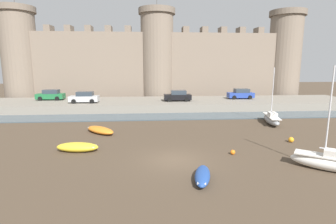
{
  "coord_description": "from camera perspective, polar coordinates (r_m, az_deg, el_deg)",
  "views": [
    {
      "loc": [
        -1.83,
        -17.54,
        6.66
      ],
      "look_at": [
        -0.06,
        5.31,
        2.5
      ],
      "focal_mm": 28.0,
      "sensor_mm": 36.0,
      "label": 1
    }
  ],
  "objects": [
    {
      "name": "ground_plane",
      "position": [
        18.85,
        1.46,
        -10.4
      ],
      "size": [
        160.0,
        160.0,
        0.0
      ],
      "primitive_type": "plane",
      "color": "#4C3D2D"
    },
    {
      "name": "water_channel",
      "position": [
        33.76,
        -1.24,
        -1.0
      ],
      "size": [
        80.0,
        4.5,
        0.1
      ],
      "primitive_type": "cube",
      "color": "#3D4C56",
      "rests_on": "ground"
    },
    {
      "name": "quay_road",
      "position": [
        40.8,
        -1.81,
        1.75
      ],
      "size": [
        61.01,
        10.0,
        1.2
      ],
      "primitive_type": "cube",
      "color": "gray",
      "rests_on": "ground"
    },
    {
      "name": "castle",
      "position": [
        49.55,
        -2.36,
        11.09
      ],
      "size": [
        55.63,
        6.62,
        19.56
      ],
      "color": "#7A6B5B",
      "rests_on": "ground"
    },
    {
      "name": "rowboat_midflat_left",
      "position": [
        15.74,
        7.51,
        -13.55
      ],
      "size": [
        1.56,
        3.06,
        0.61
      ],
      "color": "#234793",
      "rests_on": "ground"
    },
    {
      "name": "sailboat_midflat_right",
      "position": [
        32.05,
        21.59,
        -1.39
      ],
      "size": [
        2.28,
        5.25,
        6.34
      ],
      "color": "gray",
      "rests_on": "ground"
    },
    {
      "name": "rowboat_midflat_centre",
      "position": [
        26.64,
        -14.53,
        -3.79
      ],
      "size": [
        3.62,
        3.61,
        0.62
      ],
      "color": "orange",
      "rests_on": "ground"
    },
    {
      "name": "sailboat_near_channel_left",
      "position": [
        19.8,
        31.55,
        -9.17
      ],
      "size": [
        4.27,
        3.64,
        6.63
      ],
      "color": "silver",
      "rests_on": "ground"
    },
    {
      "name": "rowboat_foreground_centre",
      "position": [
        21.63,
        -19.09,
        -7.19
      ],
      "size": [
        3.37,
        1.6,
        0.71
      ],
      "color": "yellow",
      "rests_on": "ground"
    },
    {
      "name": "mooring_buoy_off_centre",
      "position": [
        20.45,
        13.92,
        -8.49
      ],
      "size": [
        0.37,
        0.37,
        0.37
      ],
      "primitive_type": "sphere",
      "color": "orange",
      "rests_on": "ground"
    },
    {
      "name": "mooring_buoy_mid_mud",
      "position": [
        25.23,
        25.23,
        -5.48
      ],
      "size": [
        0.46,
        0.46,
        0.46
      ],
      "primitive_type": "sphere",
      "color": "orange",
      "rests_on": "ground"
    },
    {
      "name": "car_quay_east",
      "position": [
        39.77,
        -17.74,
        3.04
      ],
      "size": [
        4.12,
        1.92,
        1.62
      ],
      "color": "#B2B5B7",
      "rests_on": "quay_road"
    },
    {
      "name": "car_quay_centre_east",
      "position": [
        44.01,
        15.56,
        3.81
      ],
      "size": [
        4.12,
        1.92,
        1.62
      ],
      "color": "#263F99",
      "rests_on": "quay_road"
    },
    {
      "name": "car_quay_centre_west",
      "position": [
        39.81,
        2.14,
        3.53
      ],
      "size": [
        4.12,
        1.92,
        1.62
      ],
      "color": "black",
      "rests_on": "quay_road"
    },
    {
      "name": "car_quay_west",
      "position": [
        44.85,
        -24.17,
        3.4
      ],
      "size": [
        4.12,
        1.92,
        1.62
      ],
      "color": "#1E6638",
      "rests_on": "quay_road"
    }
  ]
}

